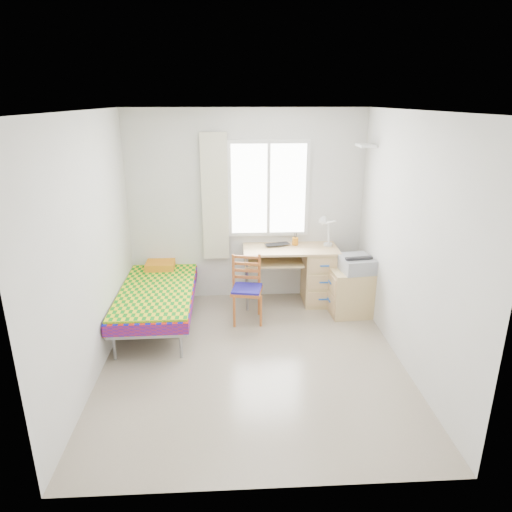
{
  "coord_description": "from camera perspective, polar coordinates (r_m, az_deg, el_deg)",
  "views": [
    {
      "loc": [
        -0.21,
        -4.34,
        2.7
      ],
      "look_at": [
        0.06,
        0.55,
        1.01
      ],
      "focal_mm": 32.0,
      "sensor_mm": 36.0,
      "label": 1
    }
  ],
  "objects": [
    {
      "name": "floor",
      "position": [
        5.12,
        -0.39,
        -12.8
      ],
      "size": [
        3.5,
        3.5,
        0.0
      ],
      "primitive_type": "plane",
      "color": "#BCAD93",
      "rests_on": "ground"
    },
    {
      "name": "ceiling",
      "position": [
        4.35,
        -0.47,
        17.72
      ],
      "size": [
        3.5,
        3.5,
        0.0
      ],
      "primitive_type": "plane",
      "rotation": [
        3.14,
        0.0,
        0.0
      ],
      "color": "white",
      "rests_on": "wall_back"
    },
    {
      "name": "wall_back",
      "position": [
        6.25,
        -1.22,
        6.11
      ],
      "size": [
        3.2,
        0.0,
        3.2
      ],
      "primitive_type": "plane",
      "rotation": [
        1.57,
        0.0,
        0.0
      ],
      "color": "silver",
      "rests_on": "ground"
    },
    {
      "name": "wall_left",
      "position": [
        4.77,
        -20.01,
        0.78
      ],
      "size": [
        0.0,
        3.5,
        3.5
      ],
      "primitive_type": "plane",
      "rotation": [
        1.57,
        0.0,
        1.57
      ],
      "color": "silver",
      "rests_on": "ground"
    },
    {
      "name": "wall_right",
      "position": [
        4.91,
        18.58,
        1.44
      ],
      "size": [
        0.0,
        3.5,
        3.5
      ],
      "primitive_type": "plane",
      "rotation": [
        1.57,
        0.0,
        -1.57
      ],
      "color": "silver",
      "rests_on": "ground"
    },
    {
      "name": "window",
      "position": [
        6.2,
        1.58,
        8.35
      ],
      "size": [
        1.1,
        0.04,
        1.3
      ],
      "color": "white",
      "rests_on": "wall_back"
    },
    {
      "name": "curtain",
      "position": [
        6.15,
        -5.15,
        7.25
      ],
      "size": [
        0.35,
        0.05,
        1.7
      ],
      "primitive_type": "cube",
      "color": "beige",
      "rests_on": "wall_back"
    },
    {
      "name": "floating_shelf",
      "position": [
        6.01,
        13.59,
        13.29
      ],
      "size": [
        0.2,
        0.32,
        0.03
      ],
      "primitive_type": "cube",
      "color": "white",
      "rests_on": "wall_right"
    },
    {
      "name": "bed",
      "position": [
        5.9,
        -12.11,
        -4.27
      ],
      "size": [
        0.93,
        1.94,
        0.84
      ],
      "rotation": [
        0.0,
        0.0,
        0.01
      ],
      "color": "gray",
      "rests_on": "floor"
    },
    {
      "name": "desk",
      "position": [
        6.34,
        7.33,
        -2.07
      ],
      "size": [
        1.28,
        0.6,
        0.8
      ],
      "rotation": [
        0.0,
        0.0,
        -0.01
      ],
      "color": "#DFB175",
      "rests_on": "floor"
    },
    {
      "name": "chair",
      "position": [
        5.77,
        -1.09,
        -3.57
      ],
      "size": [
        0.43,
        0.43,
        0.85
      ],
      "rotation": [
        0.0,
        0.0,
        -0.19
      ],
      "color": "#AA6721",
      "rests_on": "floor"
    },
    {
      "name": "cabinet",
      "position": [
        6.14,
        11.78,
        -4.35
      ],
      "size": [
        0.6,
        0.54,
        0.61
      ],
      "rotation": [
        0.0,
        0.0,
        0.07
      ],
      "color": "tan",
      "rests_on": "floor"
    },
    {
      "name": "printer",
      "position": [
        5.97,
        12.41,
        -0.91
      ],
      "size": [
        0.45,
        0.5,
        0.19
      ],
      "rotation": [
        0.0,
        0.0,
        0.14
      ],
      "color": "#9EA1A5",
      "rests_on": "cabinet"
    },
    {
      "name": "laptop",
      "position": [
        6.2,
        2.85,
        1.29
      ],
      "size": [
        0.39,
        0.3,
        0.03
      ],
      "primitive_type": "imported",
      "rotation": [
        0.0,
        0.0,
        0.28
      ],
      "color": "black",
      "rests_on": "desk"
    },
    {
      "name": "pen_cup",
      "position": [
        6.28,
        4.93,
        1.84
      ],
      "size": [
        0.08,
        0.08,
        0.1
      ],
      "primitive_type": "cylinder",
      "rotation": [
        0.0,
        0.0,
        0.02
      ],
      "color": "orange",
      "rests_on": "desk"
    },
    {
      "name": "task_lamp",
      "position": [
        6.12,
        8.73,
        3.5
      ],
      "size": [
        0.24,
        0.34,
        0.46
      ],
      "rotation": [
        0.0,
        0.0,
        0.08
      ],
      "color": "white",
      "rests_on": "desk"
    },
    {
      "name": "book",
      "position": [
        6.19,
        2.64,
        -0.91
      ],
      "size": [
        0.18,
        0.25,
        0.02
      ],
      "primitive_type": "imported",
      "rotation": [
        0.0,
        0.0,
        0.01
      ],
      "color": "gray",
      "rests_on": "desk"
    }
  ]
}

